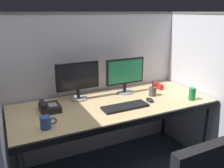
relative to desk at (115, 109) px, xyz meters
The scene contains 12 objects.
cubicle_partition_rear 0.47m from the desk, 90.00° to the left, with size 2.21×0.06×1.57m.
cubicle_partition_right 1.00m from the desk, ahead, with size 0.06×1.41×1.57m.
desk is the anchor object (origin of this frame).
monitor_left 0.46m from the desk, 134.81° to the left, with size 0.43×0.17×0.37m.
monitor_right 0.43m from the desk, 44.93° to the left, with size 0.43×0.17×0.37m.
keyboard_main 0.14m from the desk, 70.97° to the right, with size 0.43×0.15×0.02m, color black.
computer_mouse 0.35m from the desk, 15.76° to the right, with size 0.06×0.10×0.04m.
coffee_mug 0.71m from the desk, 163.43° to the right, with size 0.13×0.08×0.09m.
soda_can 0.78m from the desk, 18.00° to the right, with size 0.07×0.07×0.12m, color #197233.
pen_cup 0.46m from the desk, ahead, with size 0.08×0.08×0.17m.
desk_phone 0.61m from the desk, 169.59° to the left, with size 0.17×0.19×0.09m.
red_stapler 0.69m from the desk, 18.00° to the left, with size 0.04×0.15×0.06m, color red.
Camera 1 is at (-0.92, -1.54, 1.58)m, focal length 37.38 mm.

